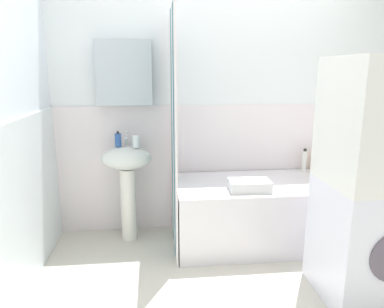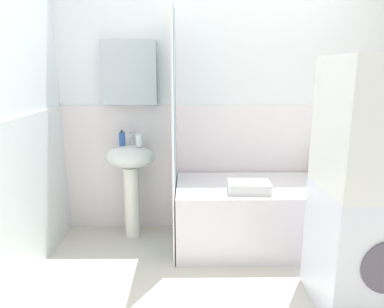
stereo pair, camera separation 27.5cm
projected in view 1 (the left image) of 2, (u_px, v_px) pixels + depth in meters
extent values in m
cube|color=beige|center=(253.00, 303.00, 2.44)|extent=(4.80, 5.60, 0.04)
cube|color=white|center=(221.00, 105.00, 3.40)|extent=(3.60, 0.05, 2.40)
cube|color=white|center=(221.00, 167.00, 3.50)|extent=(3.60, 0.02, 1.20)
cube|color=silver|center=(124.00, 73.00, 3.15)|extent=(0.48, 0.12, 0.56)
cube|color=white|center=(8.00, 121.00, 2.33)|extent=(0.05, 1.81, 2.40)
cube|color=white|center=(23.00, 207.00, 2.47)|extent=(0.02, 1.81, 1.20)
cylinder|color=white|center=(129.00, 204.00, 3.27)|extent=(0.14, 0.14, 0.66)
ellipsoid|color=silver|center=(127.00, 158.00, 3.17)|extent=(0.44, 0.34, 0.20)
cylinder|color=silver|center=(127.00, 142.00, 3.24)|extent=(0.03, 0.03, 0.05)
cylinder|color=silver|center=(126.00, 137.00, 3.17)|extent=(0.02, 0.10, 0.02)
sphere|color=silver|center=(126.00, 133.00, 3.22)|extent=(0.03, 0.03, 0.03)
cylinder|color=#2B519A|center=(118.00, 140.00, 3.14)|extent=(0.06, 0.06, 0.12)
sphere|color=#222828|center=(118.00, 132.00, 3.13)|extent=(0.02, 0.02, 0.02)
cylinder|color=silver|center=(136.00, 141.00, 3.12)|extent=(0.06, 0.06, 0.10)
cube|color=silver|center=(259.00, 212.00, 3.22)|extent=(1.47, 0.76, 0.56)
cube|color=white|center=(176.00, 142.00, 2.68)|extent=(0.01, 0.15, 2.00)
cube|color=#316B7D|center=(175.00, 138.00, 2.83)|extent=(0.01, 0.15, 2.00)
cube|color=white|center=(174.00, 134.00, 2.97)|extent=(0.01, 0.15, 2.00)
cube|color=#317577|center=(173.00, 131.00, 3.12)|extent=(0.01, 0.15, 2.00)
cube|color=white|center=(172.00, 129.00, 3.27)|extent=(0.01, 0.15, 2.00)
cylinder|color=gold|center=(315.00, 162.00, 3.51)|extent=(0.06, 0.06, 0.17)
cylinder|color=#1F2429|center=(316.00, 152.00, 3.49)|extent=(0.04, 0.04, 0.02)
cylinder|color=white|center=(304.00, 161.00, 3.46)|extent=(0.04, 0.04, 0.20)
cylinder|color=#2A2B21|center=(305.00, 150.00, 3.43)|extent=(0.03, 0.03, 0.02)
cube|color=silver|center=(249.00, 185.00, 2.93)|extent=(0.34, 0.22, 0.09)
cube|color=white|center=(366.00, 241.00, 2.42)|extent=(0.60, 0.58, 0.80)
cube|color=white|center=(381.00, 122.00, 2.24)|extent=(0.60, 0.58, 0.80)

